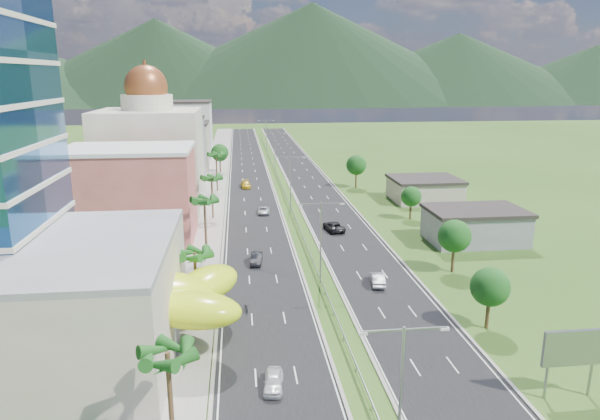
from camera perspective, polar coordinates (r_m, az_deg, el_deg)
name	(u,v)px	position (r m, az deg, el deg)	size (l,w,h in m)	color
ground	(334,315)	(62.52, 3.60, -11.16)	(500.00, 500.00, 0.00)	#2D5119
road_left	(249,175)	(148.01, -5.43, 3.75)	(11.00, 260.00, 0.04)	black
road_right	(303,174)	(149.05, 0.35, 3.89)	(11.00, 260.00, 0.04)	black
sidewalk_left	(214,175)	(148.13, -9.12, 3.66)	(7.00, 260.00, 0.12)	gray
median_guardrail	(282,185)	(130.60, -1.96, 2.67)	(0.10, 216.06, 0.76)	gray
streetlight_median_a	(401,385)	(37.95, 10.74, -17.90)	(6.04, 0.25, 11.00)	gray
streetlight_median_b	(321,234)	(69.31, 2.23, -2.58)	(6.04, 0.25, 11.00)	gray
streetlight_median_c	(290,177)	(107.92, -1.02, 3.53)	(6.04, 0.25, 11.00)	gray
streetlight_median_d	(275,148)	(152.22, -2.70, 6.65)	(6.04, 0.25, 11.00)	gray
streetlight_median_e	(266,131)	(196.84, -3.62, 8.36)	(6.04, 0.25, 11.00)	gray
mall_podium	(12,307)	(58.11, -28.35, -9.05)	(30.00, 24.00, 11.00)	#AFA190
lime_canopy	(146,297)	(56.78, -16.10, -8.92)	(18.00, 15.00, 7.40)	#CBE916
pink_shophouse	(131,197)	(91.37, -17.63, 1.37)	(20.00, 15.00, 15.00)	#B6544A
domed_building	(151,153)	(113.00, -15.64, 5.86)	(20.00, 20.00, 28.70)	#BDB49D
midrise_grey	(171,152)	(137.85, -13.59, 6.01)	(16.00, 15.00, 16.00)	gray
midrise_beige	(180,147)	(159.72, -12.65, 6.59)	(16.00, 15.00, 13.00)	#AFA190
midrise_white	(187,130)	(182.18, -11.97, 8.33)	(16.00, 15.00, 18.00)	silver
billboard	(572,350)	(51.53, 27.03, -13.15)	(5.20, 0.35, 6.20)	gray
shed_near	(475,227)	(92.44, 18.15, -1.72)	(15.00, 10.00, 5.00)	gray
shed_far	(424,190)	(120.21, 13.14, 2.06)	(14.00, 12.00, 4.40)	#AFA190
palm_tree_a	(168,359)	(38.78, -13.93, -15.15)	(3.60, 3.60, 9.10)	#47301C
palm_tree_b	(195,257)	(61.05, -11.17, -4.89)	(3.60, 3.60, 8.10)	#47301C
palm_tree_c	(204,203)	(79.84, -10.17, 0.77)	(3.60, 3.60, 9.60)	#47301C
palm_tree_d	(212,180)	(102.50, -9.42, 3.22)	(3.60, 3.60, 8.60)	#47301C
palm_tree_e	(216,156)	(127.00, -8.93, 5.70)	(3.60, 3.60, 9.40)	#47301C
leafy_tree_lfar	(220,153)	(152.12, -8.56, 6.06)	(4.90, 4.90, 8.05)	#47301C
leafy_tree_ra	(490,287)	(61.09, 19.61, -7.75)	(4.20, 4.20, 6.90)	#47301C
leafy_tree_rb	(455,236)	(76.74, 16.16, -2.70)	(4.55, 4.55, 7.47)	#47301C
leafy_tree_rc	(411,197)	(103.32, 11.78, 1.40)	(3.85, 3.85, 6.33)	#47301C
leafy_tree_rd	(356,165)	(130.43, 6.03, 4.80)	(4.90, 4.90, 8.05)	#47301C
mountain_ridge	(312,104)	(511.11, 1.32, 11.22)	(860.00, 140.00, 90.00)	black
car_white_near_left	(274,381)	(49.18, -2.84, -17.76)	(1.65, 4.09, 1.39)	silver
car_dark_left	(257,258)	(78.42, -4.66, -5.17)	(1.60, 4.58, 1.51)	black
car_silver_mid_left	(264,210)	(106.03, -3.87, -0.04)	(2.17, 4.71, 1.31)	#B5B8BD
car_yellow_far_left	(246,184)	(130.99, -5.81, 2.73)	(2.19, 5.39, 1.56)	gold
car_silver_right	(377,279)	(71.29, 8.26, -7.28)	(1.65, 4.72, 1.56)	#B0B3B9
car_dark_far_right	(334,226)	(94.45, 3.62, -1.73)	(2.69, 5.83, 1.62)	black
motorcycle	(246,306)	(63.43, -5.74, -10.17)	(0.57, 1.89, 1.21)	black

